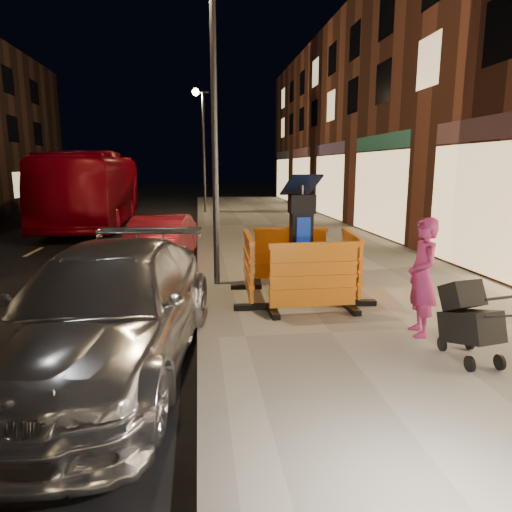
{
  "coord_description": "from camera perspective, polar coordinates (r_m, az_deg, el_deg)",
  "views": [
    {
      "loc": [
        -0.09,
        -6.06,
        2.5
      ],
      "look_at": [
        0.8,
        1.0,
        1.1
      ],
      "focal_mm": 32.0,
      "sensor_mm": 36.0,
      "label": 1
    }
  ],
  "objects": [
    {
      "name": "barrier_bldgside",
      "position": [
        8.57,
        11.79,
        -1.01
      ],
      "size": [
        0.77,
        1.55,
        1.16
      ],
      "primitive_type": "cube",
      "rotation": [
        0.0,
        0.0,
        1.47
      ],
      "color": "orange",
      "rests_on": "sidewalk"
    },
    {
      "name": "man",
      "position": [
        6.77,
        20.08,
        -2.49
      ],
      "size": [
        0.48,
        0.66,
        1.67
      ],
      "primitive_type": "imported",
      "rotation": [
        0.0,
        0.0,
        -1.72
      ],
      "color": "#A52964",
      "rests_on": "sidewalk"
    },
    {
      "name": "barrier_back",
      "position": [
        9.22,
        4.29,
        0.05
      ],
      "size": [
        1.56,
        0.79,
        1.16
      ],
      "primitive_type": "cube",
      "rotation": [
        0.0,
        0.0,
        -0.12
      ],
      "color": "orange",
      "rests_on": "sidewalk"
    },
    {
      "name": "car_silver",
      "position": [
        6.25,
        -17.62,
        -12.99
      ],
      "size": [
        2.74,
        5.4,
        1.5
      ],
      "primitive_type": "imported",
      "rotation": [
        0.0,
        0.0,
        -0.13
      ],
      "color": "#BBBBC0",
      "rests_on": "ground"
    },
    {
      "name": "barrier_front",
      "position": [
        7.41,
        7.19,
        -2.75
      ],
      "size": [
        1.5,
        0.64,
        1.16
      ],
      "primitive_type": "cube",
      "rotation": [
        0.0,
        0.0,
        0.02
      ],
      "color": "orange",
      "rests_on": "sidewalk"
    },
    {
      "name": "ground_plane",
      "position": [
        6.55,
        -5.98,
        -11.36
      ],
      "size": [
        120.0,
        120.0,
        0.0
      ],
      "primitive_type": "plane",
      "color": "black",
      "rests_on": "ground"
    },
    {
      "name": "street_lamp_far",
      "position": [
        24.07,
        -6.52,
        12.61
      ],
      "size": [
        0.12,
        0.12,
        6.0
      ],
      "primitive_type": "cylinder",
      "color": "#3F3F44",
      "rests_on": "sidewalk"
    },
    {
      "name": "parking_kiosk",
      "position": [
        8.23,
        5.65,
        1.94
      ],
      "size": [
        0.7,
        0.7,
        2.08
      ],
      "primitive_type": "cube",
      "rotation": [
        0.0,
        0.0,
        -0.07
      ],
      "color": "black",
      "rests_on": "sidewalk"
    },
    {
      "name": "bus_doubledecker",
      "position": [
        21.03,
        -19.22,
        3.68
      ],
      "size": [
        3.0,
        11.13,
        3.08
      ],
      "primitive_type": "imported",
      "rotation": [
        0.0,
        0.0,
        0.04
      ],
      "color": "maroon",
      "rests_on": "ground"
    },
    {
      "name": "car_red",
      "position": [
        11.86,
        -11.93,
        -1.28
      ],
      "size": [
        1.88,
        4.01,
        1.27
      ],
      "primitive_type": "imported",
      "rotation": [
        0.0,
        0.0,
        -0.14
      ],
      "color": "maroon",
      "rests_on": "ground"
    },
    {
      "name": "stroller",
      "position": [
        6.21,
        25.3,
        -7.57
      ],
      "size": [
        0.63,
        0.84,
        0.94
      ],
      "primitive_type": "cube",
      "rotation": [
        0.0,
        0.0,
        0.2
      ],
      "color": "black",
      "rests_on": "sidewalk"
    },
    {
      "name": "barrier_kerbside",
      "position": [
        8.16,
        -0.94,
        -1.38
      ],
      "size": [
        0.67,
        1.51,
        1.16
      ],
      "primitive_type": "cube",
      "rotation": [
        0.0,
        0.0,
        1.54
      ],
      "color": "orange",
      "rests_on": "sidewalk"
    },
    {
      "name": "street_lamp_mid",
      "position": [
        9.09,
        -5.2,
        15.19
      ],
      "size": [
        0.12,
        0.12,
        6.0
      ],
      "primitive_type": "cylinder",
      "color": "#3F3F44",
      "rests_on": "sidewalk"
    },
    {
      "name": "sidewalk",
      "position": [
        7.22,
        18.9,
        -9.12
      ],
      "size": [
        6.0,
        60.0,
        0.15
      ],
      "primitive_type": "cube",
      "color": "gray",
      "rests_on": "ground"
    },
    {
      "name": "kerb",
      "position": [
        6.52,
        -5.99,
        -10.75
      ],
      "size": [
        0.3,
        60.0,
        0.15
      ],
      "primitive_type": "cube",
      "color": "slate",
      "rests_on": "ground"
    }
  ]
}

